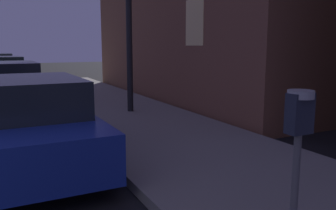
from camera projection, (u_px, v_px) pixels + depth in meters
parking_meter at (298, 138)px, 2.61m from camera, size 0.19×0.19×1.45m
car_blue at (24, 123)px, 5.63m from camera, size 2.14×4.35×1.43m
car_black at (8, 86)px, 10.62m from camera, size 2.13×4.52×1.43m
car_green at (2, 73)px, 15.99m from camera, size 2.24×4.33×1.43m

